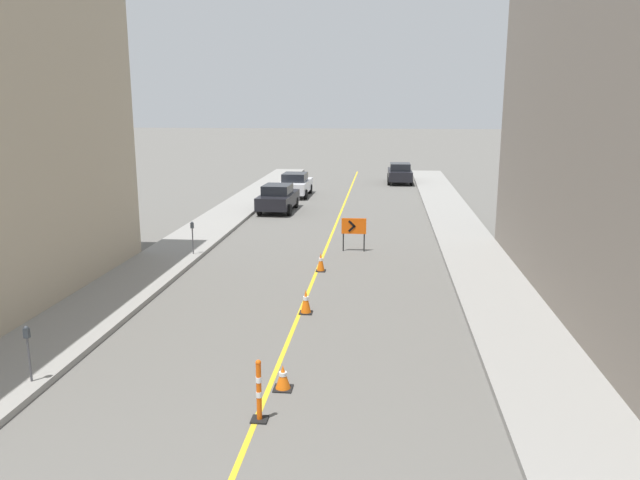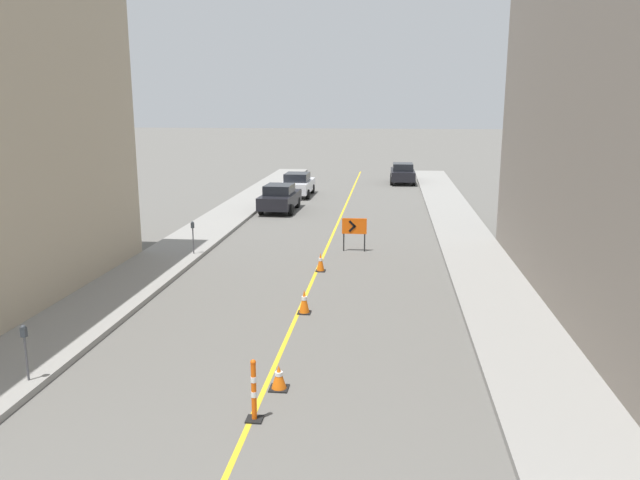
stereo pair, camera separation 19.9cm
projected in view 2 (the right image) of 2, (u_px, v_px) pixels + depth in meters
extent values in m
cube|color=gold|center=(335.00, 230.00, 31.05)|extent=(0.12, 54.18, 0.01)
cube|color=gray|center=(213.00, 226.00, 31.71)|extent=(2.62, 54.18, 0.16)
cube|color=gray|center=(462.00, 232.00, 30.36)|extent=(2.62, 54.18, 0.16)
cube|color=black|center=(279.00, 388.00, 13.90)|extent=(0.42, 0.42, 0.03)
cone|color=orange|center=(279.00, 376.00, 13.84)|extent=(0.34, 0.34, 0.54)
cylinder|color=white|center=(279.00, 374.00, 13.82)|extent=(0.18, 0.18, 0.09)
cube|color=black|center=(304.00, 313.00, 18.90)|extent=(0.39, 0.39, 0.03)
cone|color=orange|center=(304.00, 301.00, 18.82)|extent=(0.32, 0.32, 0.71)
cylinder|color=white|center=(304.00, 298.00, 18.80)|extent=(0.16, 0.16, 0.11)
cube|color=black|center=(321.00, 271.00, 23.58)|extent=(0.36, 0.36, 0.03)
cone|color=orange|center=(321.00, 261.00, 23.50)|extent=(0.29, 0.29, 0.69)
cylinder|color=white|center=(321.00, 259.00, 23.49)|extent=(0.15, 0.15, 0.11)
cube|color=black|center=(255.00, 419.00, 12.53)|extent=(0.33, 0.33, 0.04)
cylinder|color=#EF560C|center=(254.00, 391.00, 12.40)|extent=(0.10, 0.10, 1.18)
cylinder|color=white|center=(254.00, 394.00, 12.42)|extent=(0.12, 0.12, 0.12)
cylinder|color=white|center=(254.00, 379.00, 12.35)|extent=(0.12, 0.12, 0.12)
sphere|color=#EF560C|center=(253.00, 362.00, 12.27)|extent=(0.11, 0.11, 0.11)
cube|color=#EF560C|center=(354.00, 226.00, 26.51)|extent=(1.05, 0.08, 0.67)
cube|color=black|center=(352.00, 224.00, 26.46)|extent=(0.32, 0.02, 0.32)
cube|color=black|center=(352.00, 228.00, 26.50)|extent=(0.32, 0.02, 0.32)
cylinder|color=black|center=(344.00, 242.00, 26.71)|extent=(0.06, 0.06, 0.76)
cylinder|color=black|center=(365.00, 243.00, 26.62)|extent=(0.06, 0.06, 0.76)
cube|color=black|center=(280.00, 200.00, 36.43)|extent=(1.97, 4.37, 0.72)
cube|color=black|center=(279.00, 189.00, 36.08)|extent=(1.60, 1.99, 0.55)
cylinder|color=black|center=(270.00, 202.00, 37.89)|extent=(0.24, 0.65, 0.64)
cylinder|color=black|center=(298.00, 202.00, 37.71)|extent=(0.24, 0.65, 0.64)
cylinder|color=black|center=(261.00, 209.00, 35.31)|extent=(0.24, 0.65, 0.64)
cylinder|color=black|center=(291.00, 210.00, 35.12)|extent=(0.24, 0.65, 0.64)
cube|color=silver|center=(298.00, 186.00, 42.32)|extent=(1.88, 4.33, 0.72)
cube|color=black|center=(297.00, 177.00, 41.98)|extent=(1.57, 1.96, 0.55)
cylinder|color=black|center=(288.00, 188.00, 43.79)|extent=(0.23, 0.64, 0.64)
cylinder|color=black|center=(313.00, 189.00, 43.60)|extent=(0.23, 0.64, 0.64)
cylinder|color=black|center=(282.00, 194.00, 41.20)|extent=(0.23, 0.64, 0.64)
cylinder|color=black|center=(308.00, 194.00, 41.01)|extent=(0.23, 0.64, 0.64)
cube|color=black|center=(403.00, 175.00, 49.01)|extent=(1.87, 4.33, 0.72)
cube|color=black|center=(403.00, 167.00, 48.66)|extent=(1.56, 1.96, 0.55)
cylinder|color=black|center=(392.00, 177.00, 50.47)|extent=(0.23, 0.64, 0.64)
cylinder|color=black|center=(413.00, 177.00, 50.28)|extent=(0.23, 0.64, 0.64)
cylinder|color=black|center=(392.00, 181.00, 47.88)|extent=(0.23, 0.64, 0.64)
cylinder|color=black|center=(414.00, 181.00, 47.70)|extent=(0.23, 0.64, 0.64)
cylinder|color=#4C4C51|center=(27.00, 359.00, 13.86)|extent=(0.05, 0.05, 1.03)
cube|color=#33383D|center=(24.00, 332.00, 13.72)|extent=(0.12, 0.10, 0.22)
sphere|color=#33383D|center=(23.00, 327.00, 13.70)|extent=(0.11, 0.11, 0.11)
cylinder|color=#4C4C51|center=(193.00, 241.00, 25.52)|extent=(0.05, 0.05, 1.07)
cube|color=#33383D|center=(193.00, 225.00, 25.38)|extent=(0.12, 0.10, 0.22)
sphere|color=#33383D|center=(192.00, 223.00, 25.36)|extent=(0.11, 0.11, 0.11)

